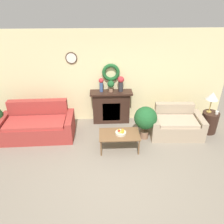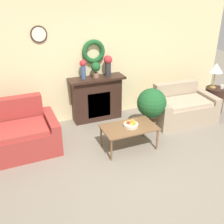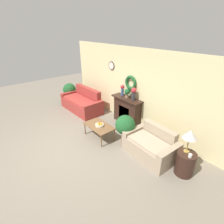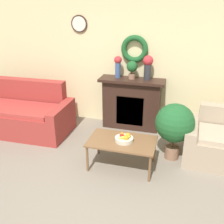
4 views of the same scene
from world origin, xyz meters
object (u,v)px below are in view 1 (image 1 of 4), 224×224
loveseat_right (175,124)px  mug (217,113)px  side_table_by_loveseat (209,122)px  vase_on_mantel_left (101,84)px  table_lamp (213,96)px  coffee_table (119,135)px  potted_plant_on_mantel (111,85)px  vase_on_mantel_right (121,83)px  fruit_bowl (121,132)px  potted_plant_floor_by_loveseat (146,119)px  couch_left (38,125)px  fireplace (111,107)px

loveseat_right → mug: size_ratio=17.26×
side_table_by_loveseat → vase_on_mantel_left: 3.24m
side_table_by_loveseat → vase_on_mantel_left: (-3.02, 0.71, 0.94)m
side_table_by_loveseat → table_lamp: (-0.06, 0.05, 0.78)m
loveseat_right → mug: 1.14m
coffee_table → potted_plant_on_mantel: potted_plant_on_mantel is taller
table_lamp → vase_on_mantel_right: (-2.41, 0.66, 0.18)m
fruit_bowl → mug: 2.74m
loveseat_right → side_table_by_loveseat: loveseat_right is taller
potted_plant_floor_by_loveseat → mug: bearing=4.2°
vase_on_mantel_right → loveseat_right: bearing=-27.5°
couch_left → side_table_by_loveseat: bearing=-1.4°
fireplace → vase_on_mantel_left: size_ratio=3.01×
loveseat_right → potted_plant_on_mantel: size_ratio=4.34×
side_table_by_loveseat → potted_plant_on_mantel: potted_plant_on_mantel is taller
fireplace → potted_plant_on_mantel: size_ratio=3.66×
vase_on_mantel_left → potted_plant_floor_by_loveseat: 1.61m
loveseat_right → coffee_table: size_ratio=1.46×
vase_on_mantel_right → fruit_bowl: bearing=-94.1°
vase_on_mantel_left → fireplace: bearing=-1.2°
loveseat_right → potted_plant_on_mantel: 2.12m
potted_plant_on_mantel → couch_left: bearing=-161.8°
loveseat_right → vase_on_mantel_left: bearing=162.2°
fireplace → mug: size_ratio=14.53×
fruit_bowl → mug: bearing=12.7°
vase_on_mantel_right → fireplace: bearing=-178.8°
vase_on_mantel_right → coffee_table: bearing=-95.6°
fruit_bowl → potted_plant_floor_by_loveseat: bearing=33.5°
vase_on_mantel_right → potted_plant_on_mantel: vase_on_mantel_right is taller
loveseat_right → table_lamp: (0.93, 0.11, 0.79)m
potted_plant_on_mantel → vase_on_mantel_left: bearing=175.8°
table_lamp → vase_on_mantel_right: 2.50m
fruit_bowl → side_table_by_loveseat: side_table_by_loveseat is taller
fruit_bowl → potted_plant_floor_by_loveseat: 0.83m
loveseat_right → potted_plant_on_mantel: potted_plant_on_mantel is taller
potted_plant_on_mantel → fruit_bowl: bearing=-82.2°
couch_left → vase_on_mantel_right: bearing=15.3°
couch_left → potted_plant_floor_by_loveseat: 2.93m
couch_left → loveseat_right: (3.80, -0.08, -0.03)m
fruit_bowl → vase_on_mantel_left: bearing=108.3°
table_lamp → mug: table_lamp is taller
coffee_table → potted_plant_floor_by_loveseat: (0.72, 0.45, 0.19)m
vase_on_mantel_right → potted_plant_on_mantel: 0.29m
mug → table_lamp: bearing=141.8°
coffee_table → potted_plant_floor_by_loveseat: 0.87m
loveseat_right → fruit_bowl: (-1.58, -0.61, 0.19)m
vase_on_mantel_right → potted_plant_on_mantel: (-0.29, -0.02, -0.06)m
side_table_by_loveseat → potted_plant_floor_by_loveseat: potted_plant_floor_by_loveseat is taller
mug → vase_on_mantel_left: bearing=165.9°
coffee_table → mug: size_ratio=11.82×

